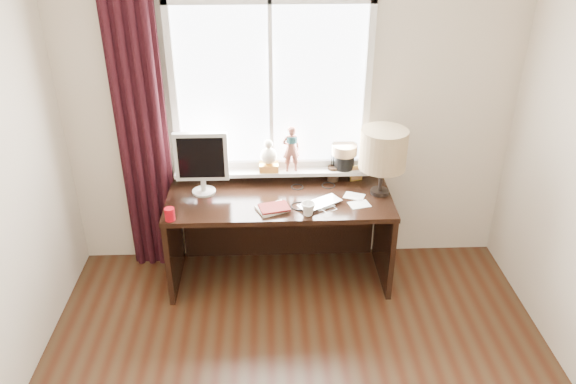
{
  "coord_description": "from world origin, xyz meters",
  "views": [
    {
      "loc": [
        -0.18,
        -2.07,
        2.81
      ],
      "look_at": [
        -0.05,
        1.25,
        1.0
      ],
      "focal_mm": 35.0,
      "sensor_mm": 36.0,
      "label": 1
    }
  ],
  "objects_px": {
    "laptop": "(320,204)",
    "red_cup": "(170,214)",
    "mug": "(308,209)",
    "monitor": "(201,160)",
    "desk": "(279,218)",
    "table_lamp": "(383,150)"
  },
  "relations": [
    {
      "from": "laptop",
      "to": "red_cup",
      "type": "distance_m",
      "value": 1.08
    },
    {
      "from": "mug",
      "to": "monitor",
      "type": "bearing_deg",
      "value": 154.72
    },
    {
      "from": "desk",
      "to": "laptop",
      "type": "bearing_deg",
      "value": -38.21
    },
    {
      "from": "mug",
      "to": "red_cup",
      "type": "distance_m",
      "value": 0.98
    },
    {
      "from": "laptop",
      "to": "mug",
      "type": "xyz_separation_m",
      "value": [
        -0.1,
        -0.13,
        0.04
      ]
    },
    {
      "from": "laptop",
      "to": "mug",
      "type": "relative_size",
      "value": 3.28
    },
    {
      "from": "red_cup",
      "to": "desk",
      "type": "bearing_deg",
      "value": 27.07
    },
    {
      "from": "monitor",
      "to": "table_lamp",
      "type": "distance_m",
      "value": 1.35
    },
    {
      "from": "mug",
      "to": "red_cup",
      "type": "xyz_separation_m",
      "value": [
        -0.97,
        -0.03,
        -0.0
      ]
    },
    {
      "from": "desk",
      "to": "monitor",
      "type": "relative_size",
      "value": 3.47
    },
    {
      "from": "desk",
      "to": "table_lamp",
      "type": "height_order",
      "value": "table_lamp"
    },
    {
      "from": "laptop",
      "to": "red_cup",
      "type": "bearing_deg",
      "value": 156.68
    },
    {
      "from": "red_cup",
      "to": "laptop",
      "type": "bearing_deg",
      "value": 8.76
    },
    {
      "from": "laptop",
      "to": "desk",
      "type": "bearing_deg",
      "value": 109.72
    },
    {
      "from": "mug",
      "to": "laptop",
      "type": "bearing_deg",
      "value": 53.65
    },
    {
      "from": "red_cup",
      "to": "table_lamp",
      "type": "height_order",
      "value": "table_lamp"
    },
    {
      "from": "mug",
      "to": "red_cup",
      "type": "bearing_deg",
      "value": -178.0
    },
    {
      "from": "laptop",
      "to": "mug",
      "type": "height_order",
      "value": "mug"
    },
    {
      "from": "monitor",
      "to": "mug",
      "type": "bearing_deg",
      "value": -25.28
    },
    {
      "from": "mug",
      "to": "desk",
      "type": "xyz_separation_m",
      "value": [
        -0.2,
        0.36,
        -0.29
      ]
    },
    {
      "from": "red_cup",
      "to": "desk",
      "type": "distance_m",
      "value": 0.92
    },
    {
      "from": "red_cup",
      "to": "mug",
      "type": "bearing_deg",
      "value": 2.0
    }
  ]
}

